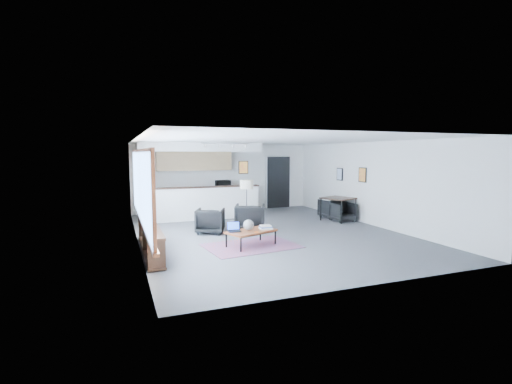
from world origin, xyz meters
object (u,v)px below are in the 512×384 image
object	(u,v)px
floor_lamp	(247,186)
dining_table	(338,200)
book_stack	(266,227)
laptop	(234,228)
dining_chair_near	(343,213)
coffee_table	(251,232)
microwave	(223,183)
ceramic_pot	(249,225)
dining_chair_far	(332,209)
armchair_right	(250,216)
armchair_left	(210,220)

from	to	relation	value
floor_lamp	dining_table	xyz separation A→B (m)	(3.17, -0.18, -0.54)
book_stack	laptop	bearing A→B (deg)	177.46
dining_table	dining_chair_near	size ratio (longest dim) A/B	2.04
coffee_table	microwave	world-z (taller)	microwave
coffee_table	ceramic_pot	distance (m)	0.17
coffee_table	floor_lamp	world-z (taller)	floor_lamp
coffee_table	dining_table	bearing A→B (deg)	8.54
laptop	ceramic_pot	world-z (taller)	ceramic_pot
dining_table	dining_chair_far	xyz separation A→B (m)	(0.06, 0.49, -0.39)
ceramic_pot	armchair_right	xyz separation A→B (m)	(0.63, 1.64, -0.09)
book_stack	dining_chair_near	bearing A→B (deg)	28.96
microwave	laptop	bearing A→B (deg)	-110.90
laptop	floor_lamp	size ratio (longest dim) A/B	0.23
armchair_left	dining_chair_near	world-z (taller)	armchair_left
laptop	dining_table	world-z (taller)	dining_table
armchair_left	dining_chair_far	bearing A→B (deg)	-146.22
armchair_left	ceramic_pot	bearing A→B (deg)	129.22
coffee_table	microwave	bearing A→B (deg)	60.51
coffee_table	dining_chair_near	xyz separation A→B (m)	(3.96, 2.00, -0.07)
ceramic_pot	dining_chair_near	distance (m)	4.47
armchair_left	dining_table	bearing A→B (deg)	-152.22
armchair_right	floor_lamp	size ratio (longest dim) A/B	0.60
ceramic_pot	book_stack	distance (m)	0.45
ceramic_pot	armchair_right	distance (m)	1.76
floor_lamp	ceramic_pot	bearing A→B (deg)	-108.35
ceramic_pot	armchair_right	bearing A→B (deg)	69.00
floor_lamp	armchair_right	bearing A→B (deg)	-101.71
armchair_left	dining_chair_far	xyz separation A→B (m)	(4.53, 0.88, -0.07)
floor_lamp	dining_table	world-z (taller)	floor_lamp
dining_table	microwave	size ratio (longest dim) A/B	2.31
ceramic_pot	microwave	size ratio (longest dim) A/B	0.50
book_stack	armchair_left	size ratio (longest dim) A/B	0.44
dining_chair_far	floor_lamp	bearing A→B (deg)	0.98
laptop	book_stack	distance (m)	0.81
coffee_table	floor_lamp	xyz separation A→B (m)	(0.72, 2.38, 0.88)
floor_lamp	dining_chair_near	size ratio (longest dim) A/B	2.44
laptop	book_stack	size ratio (longest dim) A/B	0.99
ceramic_pot	dining_chair_far	bearing A→B (deg)	33.34
book_stack	dining_chair_far	size ratio (longest dim) A/B	0.54
armchair_right	dining_chair_far	distance (m)	3.52
dining_chair_far	armchair_right	bearing A→B (deg)	11.99
dining_chair_near	dining_chair_far	distance (m)	0.68
book_stack	floor_lamp	bearing A→B (deg)	81.97
coffee_table	dining_table	size ratio (longest dim) A/B	1.12
coffee_table	ceramic_pot	world-z (taller)	ceramic_pot
coffee_table	laptop	distance (m)	0.44
armchair_left	dining_chair_near	size ratio (longest dim) A/B	1.31
book_stack	dining_chair_far	bearing A→B (deg)	36.64
laptop	dining_chair_far	distance (m)	5.10
microwave	dining_chair_far	bearing A→B (deg)	-48.75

